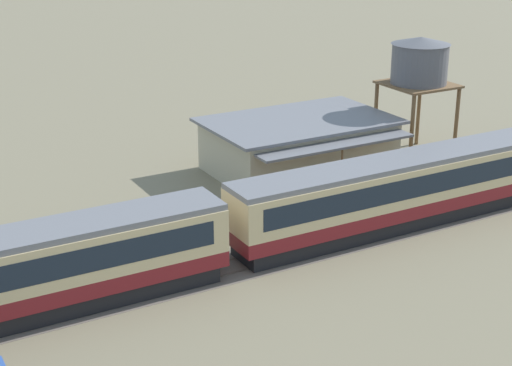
# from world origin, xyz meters

# --- Properties ---
(passenger_train) EXTENTS (87.34, 3.04, 4.16)m
(passenger_train) POSITION_xyz_m (-22.32, 0.93, 2.31)
(passenger_train) COLOR maroon
(passenger_train) RESTS_ON ground_plane
(railway_track) EXTENTS (153.89, 3.60, 0.04)m
(railway_track) POSITION_xyz_m (-18.47, 0.93, 0.01)
(railway_track) COLOR #665B51
(railway_track) RESTS_ON ground_plane
(station_building) EXTENTS (12.80, 9.45, 3.66)m
(station_building) POSITION_xyz_m (-11.08, 12.09, 1.86)
(station_building) COLOR #BCB293
(station_building) RESTS_ON ground_plane
(water_tower) EXTENTS (4.61, 4.61, 8.77)m
(water_tower) POSITION_xyz_m (-1.95, 10.68, 6.90)
(water_tower) COLOR brown
(water_tower) RESTS_ON ground_plane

